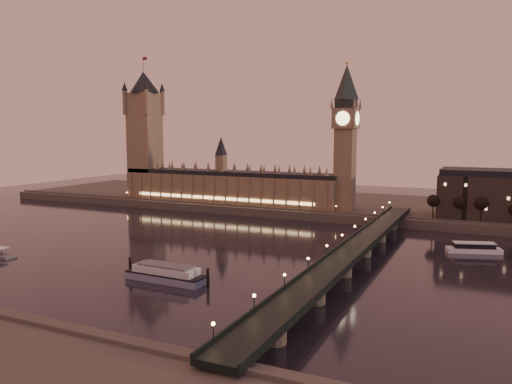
% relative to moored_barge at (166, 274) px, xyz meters
% --- Properties ---
extents(ground, '(700.00, 700.00, 0.00)m').
position_rel_moored_barge_xyz_m(ground, '(-27.17, 57.69, -3.17)').
color(ground, black).
rests_on(ground, ground).
extents(far_embankment, '(560.00, 130.00, 6.00)m').
position_rel_moored_barge_xyz_m(far_embankment, '(2.83, 222.69, -0.17)').
color(far_embankment, '#423D35').
rests_on(far_embankment, ground).
extents(palace_of_westminster, '(180.00, 26.62, 52.00)m').
position_rel_moored_barge_xyz_m(palace_of_westminster, '(-67.30, 178.68, 18.54)').
color(palace_of_westminster, brown).
rests_on(palace_of_westminster, ground).
extents(victoria_tower, '(31.68, 31.68, 118.00)m').
position_rel_moored_barge_xyz_m(victoria_tower, '(-147.17, 178.69, 62.62)').
color(victoria_tower, brown).
rests_on(victoria_tower, ground).
extents(big_ben, '(17.68, 17.68, 104.00)m').
position_rel_moored_barge_xyz_m(big_ben, '(26.82, 178.68, 60.78)').
color(big_ben, brown).
rests_on(big_ben, ground).
extents(westminster_bridge, '(13.20, 260.00, 15.30)m').
position_rel_moored_barge_xyz_m(westminster_bridge, '(64.44, 57.69, 2.35)').
color(westminster_bridge, black).
rests_on(westminster_bridge, ground).
extents(bare_tree_0, '(6.84, 6.84, 13.90)m').
position_rel_moored_barge_xyz_m(bare_tree_0, '(88.10, 166.69, 13.23)').
color(bare_tree_0, black).
rests_on(bare_tree_0, ground).
extents(bare_tree_1, '(6.84, 6.84, 13.90)m').
position_rel_moored_barge_xyz_m(bare_tree_1, '(103.05, 166.69, 13.23)').
color(bare_tree_1, black).
rests_on(bare_tree_1, ground).
extents(bare_tree_2, '(6.84, 6.84, 13.90)m').
position_rel_moored_barge_xyz_m(bare_tree_2, '(118.00, 166.69, 13.23)').
color(bare_tree_2, black).
rests_on(bare_tree_2, ground).
extents(bare_tree_3, '(6.84, 6.84, 13.90)m').
position_rel_moored_barge_xyz_m(bare_tree_3, '(132.95, 166.69, 13.23)').
color(bare_tree_3, black).
rests_on(bare_tree_3, ground).
extents(cruise_boat_c, '(27.69, 15.29, 5.35)m').
position_rel_moored_barge_xyz_m(cruise_boat_c, '(114.47, 108.33, -0.81)').
color(cruise_boat_c, silver).
rests_on(cruise_boat_c, ground).
extents(moored_barge, '(40.98, 10.77, 7.51)m').
position_rel_moored_barge_xyz_m(moored_barge, '(0.00, 0.00, 0.00)').
color(moored_barge, gray).
rests_on(moored_barge, ground).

